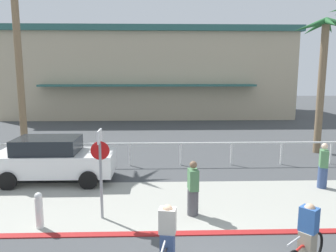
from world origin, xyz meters
The scene contains 14 objects.
ground_plane centered at (0.00, 10.00, 0.00)m, with size 80.00×80.00×0.00m, color #424447.
sidewalk_strip centered at (0.00, 4.20, 0.01)m, with size 44.00×4.00×0.02m, color #9E9E93.
curb_paint centered at (0.00, 2.20, 0.01)m, with size 44.00×0.24×0.03m, color maroon.
building_backdrop centered at (-1.80, 27.48, 3.96)m, with size 25.77×12.38×7.88m.
rail_fence centered at (0.00, 8.50, 0.83)m, with size 18.10×0.08×1.04m.
stop_sign_bike_lane centered at (-2.61, 3.18, 1.68)m, with size 0.52×0.56×2.56m.
bollard_1 centered at (-4.16, 2.62, 0.52)m, with size 0.20×0.20×1.00m.
palm_tree_1 centered at (-8.14, 11.84, 7.27)m, with size 3.08×2.74×9.91m.
palm_tree_2 centered at (7.18, 10.63, 5.03)m, with size 2.94×3.33×6.71m.
car_white_1 centered at (-4.95, 6.48, 0.87)m, with size 4.40×2.02×1.69m.
cyclist_black_0 centered at (-0.83, 0.55, 0.69)m, with size 0.39×1.80×1.50m.
cyclist_red_1 centered at (2.04, 0.53, 0.69)m, with size 1.41×1.24×1.50m.
pedestrian_0 centered at (4.84, 5.41, 0.76)m, with size 0.41×0.46×1.65m.
pedestrian_1 centered at (-0.01, 3.30, 0.75)m, with size 0.35×0.43×1.62m.
Camera 1 is at (-1.01, -5.72, 4.13)m, focal length 35.36 mm.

